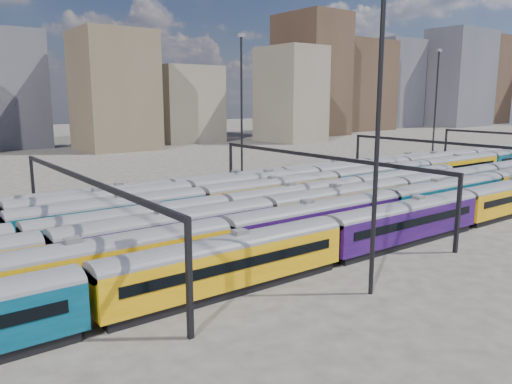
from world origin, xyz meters
TOP-DOWN VIEW (x-y plane):
  - ground at (0.00, 0.00)m, footprint 500.00×500.00m
  - rake_0 at (8.44, -15.00)m, footprint 155.07×3.24m
  - rake_1 at (11.97, -10.00)m, footprint 136.89×3.34m
  - rake_2 at (-2.21, -5.00)m, footprint 135.69×3.31m
  - rake_3 at (-15.20, 0.00)m, footprint 107.97×3.16m
  - rake_4 at (17.82, 5.00)m, footprint 132.51×3.23m
  - rake_5 at (7.77, 10.00)m, footprint 155.62×3.25m
  - rake_6 at (-3.32, 15.00)m, footprint 119.03×2.90m
  - gantry_1 at (-20.00, 0.00)m, footprint 0.35×40.35m
  - gantry_2 at (10.00, 0.00)m, footprint 0.35×40.35m
  - gantry_3 at (40.00, 0.00)m, footprint 0.35×40.35m
  - mast_2 at (-5.00, -22.00)m, footprint 1.40×0.50m
  - mast_3 at (15.00, 24.00)m, footprint 1.40×0.50m
  - mast_5 at (65.00, 20.00)m, footprint 1.40×0.50m
  - skyline at (104.75, 105.73)m, footprint 399.22×60.48m

SIDE VIEW (x-z plane):
  - ground at x=0.00m, z-range 0.00..0.00m
  - rake_6 at x=-3.32m, z-range 0.12..5.01m
  - rake_3 at x=-15.20m, z-range 0.13..5.47m
  - rake_4 at x=17.82m, z-range 0.14..5.59m
  - rake_0 at x=8.44m, z-range 0.14..5.60m
  - rake_5 at x=7.77m, z-range 0.14..5.62m
  - rake_2 at x=-2.21m, z-range 0.14..5.72m
  - rake_1 at x=11.97m, z-range 0.14..5.78m
  - gantry_1 at x=-20.00m, z-range 2.78..10.80m
  - gantry_2 at x=10.00m, z-range 2.78..10.80m
  - gantry_3 at x=40.00m, z-range 2.78..10.80m
  - mast_2 at x=-5.00m, z-range 1.17..26.77m
  - mast_3 at x=15.00m, z-range 1.17..26.77m
  - mast_5 at x=65.00m, z-range 1.17..26.77m
  - skyline at x=104.75m, z-range -4.18..45.85m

